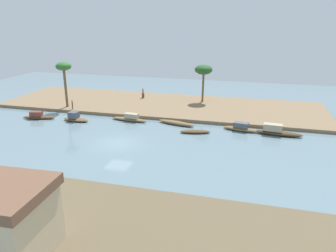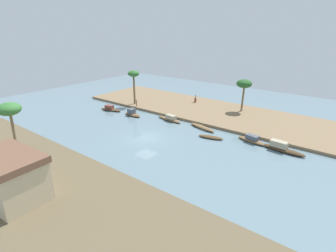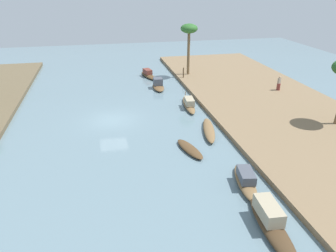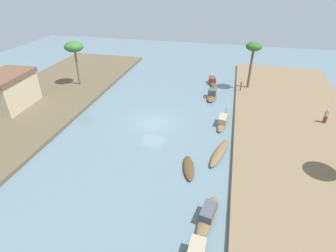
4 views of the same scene
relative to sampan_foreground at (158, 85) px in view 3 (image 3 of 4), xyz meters
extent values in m
plane|color=slate|center=(-8.29, 5.78, -0.41)|extent=(77.64, 77.64, 0.00)
cube|color=#846B4C|center=(-8.29, -9.89, -0.20)|extent=(46.30, 13.59, 0.41)
ellipsoid|color=brown|center=(-0.09, 0.00, -0.21)|extent=(3.46, 1.36, 0.40)
cube|color=#4C515B|center=(0.17, -0.01, 0.39)|extent=(1.17, 1.05, 0.79)
ellipsoid|color=brown|center=(-6.57, -1.85, -0.20)|extent=(4.95, 1.40, 0.41)
cube|color=tan|center=(-6.90, -1.82, 0.30)|extent=(1.80, 0.97, 0.59)
cylinder|color=brown|center=(-4.43, -2.07, 0.22)|extent=(0.07, 0.07, 0.52)
ellipsoid|color=brown|center=(-15.46, 0.52, -0.23)|extent=(3.52, 1.70, 0.35)
ellipsoid|color=brown|center=(-12.69, -1.89, -0.18)|extent=(4.89, 1.99, 0.46)
ellipsoid|color=brown|center=(5.04, 0.34, -0.21)|extent=(4.31, 1.89, 0.40)
cube|color=brown|center=(5.35, 0.41, 0.27)|extent=(1.62, 1.11, 0.57)
ellipsoid|color=#47331E|center=(-24.48, -1.21, -0.17)|extent=(5.27, 1.50, 0.47)
cube|color=tan|center=(-23.86, -1.26, 0.44)|extent=(2.07, 1.08, 0.75)
ellipsoid|color=brown|center=(-20.39, -1.63, -0.19)|extent=(4.18, 1.71, 0.44)
cube|color=#4C515B|center=(-20.39, -1.63, 0.31)|extent=(1.78, 1.13, 0.56)
cylinder|color=brown|center=(-4.63, -12.64, 0.38)|extent=(0.55, 0.55, 0.76)
cube|color=gray|center=(-4.63, -12.64, 1.07)|extent=(0.38, 0.43, 0.60)
sphere|color=tan|center=(-4.63, -12.64, 1.47)|extent=(0.21, 0.21, 0.21)
cylinder|color=#4C3823|center=(2.52, -3.67, 0.62)|extent=(0.14, 0.14, 1.23)
cylinder|color=brown|center=(3.95, -4.67, 2.65)|extent=(0.34, 0.36, 5.29)
ellipsoid|color=#2D6628|center=(3.95, -4.67, 5.71)|extent=(2.11, 2.11, 1.16)
camera|label=1|loc=(-21.61, 34.76, 11.89)|focal=34.78mm
camera|label=2|loc=(-31.56, 30.70, 13.92)|focal=28.81mm
camera|label=3|loc=(-35.82, 6.55, 11.12)|focal=34.84mm
camera|label=4|loc=(-33.61, -1.93, 14.51)|focal=28.91mm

